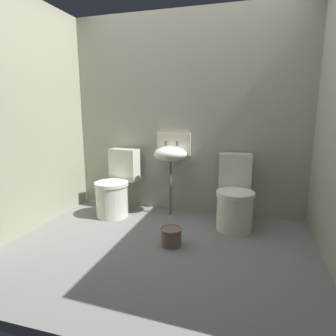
# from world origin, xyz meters

# --- Properties ---
(ground_plane) EXTENTS (3.25, 2.43, 0.08)m
(ground_plane) POSITION_xyz_m (0.00, 0.00, -0.04)
(ground_plane) COLOR slate
(wall_back) EXTENTS (3.25, 0.10, 2.40)m
(wall_back) POSITION_xyz_m (0.00, 1.06, 1.20)
(wall_back) COLOR gray
(wall_back) RESTS_ON ground
(wall_left) EXTENTS (0.10, 2.23, 2.40)m
(wall_left) POSITION_xyz_m (-1.48, 0.10, 1.20)
(wall_left) COLOR #9B9B81
(wall_left) RESTS_ON ground
(toilet_left) EXTENTS (0.45, 0.63, 0.78)m
(toilet_left) POSITION_xyz_m (-0.78, 0.66, 0.32)
(toilet_left) COLOR silver
(toilet_left) RESTS_ON ground
(toilet_right) EXTENTS (0.44, 0.63, 0.78)m
(toilet_right) POSITION_xyz_m (0.64, 0.66, 0.32)
(toilet_right) COLOR silver
(toilet_right) RESTS_ON ground
(sink) EXTENTS (0.42, 0.34, 0.99)m
(sink) POSITION_xyz_m (-0.14, 0.85, 0.75)
(sink) COLOR #6F574E
(sink) RESTS_ON ground
(bucket) EXTENTS (0.21, 0.21, 0.17)m
(bucket) POSITION_xyz_m (0.09, 0.03, 0.09)
(bucket) COLOR #6F574E
(bucket) RESTS_ON ground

